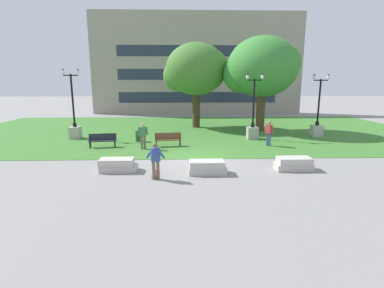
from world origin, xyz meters
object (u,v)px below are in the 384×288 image
(lamp_post_left, at_px, (253,126))
(lamp_post_center, at_px, (75,125))
(concrete_block_center, at_px, (118,165))
(park_bench_near_right, at_px, (168,139))
(trash_bin, at_px, (139,135))
(lamp_post_right, at_px, (317,124))
(concrete_block_left, at_px, (207,167))
(park_bench_near_left, at_px, (103,139))
(concrete_block_right, at_px, (294,164))
(person_bystander_near_lawn, at_px, (143,135))
(person_skateboarder, at_px, (156,159))
(skateboard, at_px, (155,174))
(person_bystander_far_lawn, at_px, (269,132))

(lamp_post_left, xyz_separation_m, lamp_post_center, (-13.68, 0.64, 0.06))
(concrete_block_center, bearing_deg, park_bench_near_right, 68.48)
(trash_bin, bearing_deg, lamp_post_right, 6.36)
(concrete_block_left, distance_m, park_bench_near_left, 8.92)
(concrete_block_left, bearing_deg, concrete_block_center, 172.98)
(concrete_block_right, bearing_deg, lamp_post_center, 147.79)
(trash_bin, bearing_deg, park_bench_near_right, -36.90)
(lamp_post_left, xyz_separation_m, lamp_post_right, (5.36, 0.82, -0.00))
(concrete_block_center, xyz_separation_m, concrete_block_right, (8.82, -0.05, 0.00))
(concrete_block_center, relative_size, concrete_block_left, 1.02)
(concrete_block_right, relative_size, person_bystander_near_lawn, 1.05)
(park_bench_near_left, bearing_deg, concrete_block_left, -42.58)
(lamp_post_left, height_order, lamp_post_center, lamp_post_center)
(concrete_block_center, relative_size, person_skateboarder, 1.07)
(person_skateboarder, xyz_separation_m, person_bystander_near_lawn, (-1.35, 6.13, 0.02))
(concrete_block_left, xyz_separation_m, lamp_post_left, (4.18, 8.61, 0.72))
(skateboard, bearing_deg, concrete_block_center, 157.19)
(lamp_post_center, bearing_deg, person_bystander_far_lawn, -12.64)
(person_skateboarder, relative_size, skateboard, 1.66)
(person_skateboarder, height_order, person_bystander_far_lawn, person_bystander_far_lawn)
(concrete_block_center, height_order, person_bystander_far_lawn, person_bystander_far_lawn)
(concrete_block_left, bearing_deg, trash_bin, 119.22)
(park_bench_near_left, bearing_deg, concrete_block_right, -26.76)
(skateboard, xyz_separation_m, trash_bin, (-1.90, 8.13, 0.42))
(park_bench_near_left, xyz_separation_m, person_bystander_near_lawn, (2.80, -0.67, 0.44))
(person_bystander_far_lawn, bearing_deg, person_skateboarder, -136.13)
(lamp_post_left, relative_size, trash_bin, 5.13)
(park_bench_near_right, distance_m, lamp_post_right, 12.16)
(park_bench_near_left, height_order, lamp_post_left, lamp_post_left)
(park_bench_near_left, height_order, trash_bin, trash_bin)
(concrete_block_center, bearing_deg, park_bench_near_left, 111.48)
(concrete_block_center, height_order, lamp_post_left, lamp_post_left)
(park_bench_near_right, height_order, lamp_post_right, lamp_post_right)
(concrete_block_left, distance_m, lamp_post_left, 9.60)
(trash_bin, bearing_deg, concrete_block_left, -60.78)
(concrete_block_right, distance_m, person_skateboarder, 6.97)
(person_skateboarder, relative_size, park_bench_near_right, 0.93)
(park_bench_near_right, height_order, lamp_post_center, lamp_post_center)
(concrete_block_center, distance_m, lamp_post_right, 16.55)
(park_bench_near_right, xyz_separation_m, lamp_post_left, (6.35, 2.41, 0.48))
(concrete_block_left, distance_m, skateboard, 2.53)
(concrete_block_right, xyz_separation_m, park_bench_near_left, (-10.98, 5.53, 0.23))
(park_bench_near_right, distance_m, person_bystander_far_lawn, 6.90)
(skateboard, relative_size, person_bystander_far_lawn, 0.60)
(concrete_block_center, xyz_separation_m, lamp_post_center, (-5.09, 8.71, 0.78))
(person_skateboarder, relative_size, lamp_post_right, 0.35)
(person_bystander_near_lawn, bearing_deg, concrete_block_left, -54.96)
(person_skateboarder, xyz_separation_m, person_bystander_far_lawn, (7.12, 6.84, 0.02))
(person_skateboarder, bearing_deg, concrete_block_center, 146.64)
(person_skateboarder, distance_m, park_bench_near_right, 6.99)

